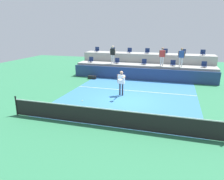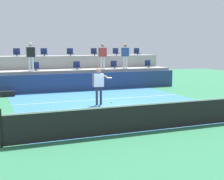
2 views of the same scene
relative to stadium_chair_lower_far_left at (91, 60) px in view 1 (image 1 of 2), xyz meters
name	(u,v)px [view 1 (image 1 of 2)]	position (x,y,z in m)	size (l,w,h in m)	color
ground_plane	(127,101)	(5.37, -7.23, -1.46)	(40.00, 40.00, 0.00)	#2D754C
court_inner_paint	(130,96)	(5.37, -6.23, -1.46)	(9.00, 10.00, 0.01)	teal
court_service_line	(134,91)	(5.37, -4.83, -1.46)	(9.00, 0.06, 0.00)	white
tennis_net	(108,117)	(5.37, -11.23, -0.97)	(10.48, 0.08, 1.07)	black
sponsor_backboard	(141,74)	(5.37, -1.23, -0.91)	(13.00, 0.16, 1.10)	navy
seating_tier_lower	(144,71)	(5.37, 0.07, -0.84)	(13.00, 1.80, 1.25)	#9E9E99
seating_tier_upper	(146,64)	(5.37, 1.87, -0.41)	(13.00, 1.80, 2.10)	#9E9E99
stadium_chair_lower_far_left	(91,60)	(0.00, 0.00, 0.00)	(0.44, 0.40, 0.52)	#2D2D33
stadium_chair_lower_left	(117,61)	(2.74, 0.00, 0.00)	(0.44, 0.40, 0.52)	#2D2D33
stadium_chair_lower_center	(144,62)	(5.40, 0.00, 0.00)	(0.44, 0.40, 0.52)	#2D2D33
stadium_chair_lower_right	(173,63)	(8.03, 0.00, 0.00)	(0.44, 0.40, 0.52)	#2D2D33
stadium_chair_lower_far_right	(204,65)	(10.67, 0.00, 0.00)	(0.44, 0.40, 0.52)	#2D2D33
stadium_chair_upper_far_left	(97,50)	(0.00, 1.80, 0.85)	(0.44, 0.40, 0.52)	#2D2D33
stadium_chair_upper_left	(113,50)	(1.79, 1.80, 0.85)	(0.44, 0.40, 0.52)	#2D2D33
stadium_chair_upper_mid_left	(130,51)	(3.59, 1.80, 0.85)	(0.44, 0.40, 0.52)	#2D2D33
stadium_chair_upper_center	(147,51)	(5.42, 1.80, 0.85)	(0.44, 0.40, 0.52)	#2D2D33
stadium_chair_upper_mid_right	(165,52)	(7.19, 1.80, 0.85)	(0.44, 0.40, 0.52)	#2D2D33
stadium_chair_upper_right	(183,52)	(8.91, 1.80, 0.85)	(0.44, 0.40, 0.52)	#2D2D33
stadium_chair_upper_far_right	(203,53)	(10.66, 1.80, 0.85)	(0.44, 0.40, 0.52)	#2D2D33
tennis_player	(121,81)	(4.75, -6.23, -0.39)	(0.61, 1.25, 1.75)	#2D2D33
spectator_leaning_on_rail	(113,53)	(2.42, -0.38, 0.83)	(0.60, 0.27, 1.72)	white
spectator_in_grey	(162,55)	(7.05, -0.38, 0.79)	(0.59, 0.25, 1.67)	white
spectator_in_white	(181,56)	(8.69, -0.38, 0.79)	(0.59, 0.25, 1.67)	white
tennis_ball	(82,101)	(3.70, -10.44, -0.58)	(0.07, 0.07, 0.07)	#CCE033
equipment_bag	(92,77)	(0.89, -2.00, -1.31)	(0.76, 0.28, 0.30)	black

